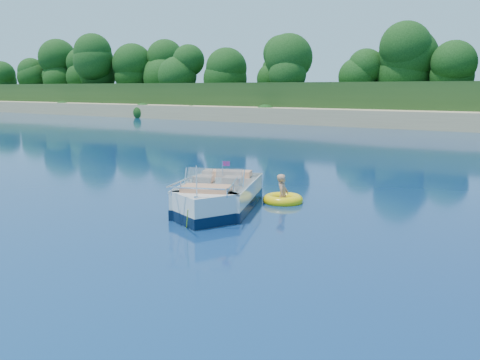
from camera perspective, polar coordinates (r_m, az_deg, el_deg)
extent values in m
plane|color=#0A194B|center=(14.07, -4.37, -4.33)|extent=(160.00, 160.00, 0.00)
cube|color=tan|center=(49.50, 24.24, 5.54)|extent=(170.00, 8.00, 2.00)
cylinder|color=#311D10|center=(74.39, -12.08, 9.17)|extent=(0.44, 0.44, 2.80)
sphere|color=black|center=(74.42, -12.15, 11.21)|extent=(4.62, 4.62, 4.62)
cylinder|color=#311D10|center=(57.63, 6.78, 9.39)|extent=(0.44, 0.44, 3.20)
sphere|color=black|center=(57.70, 6.85, 12.41)|extent=(5.28, 5.28, 5.28)
cube|color=silver|center=(15.44, -2.15, -1.96)|extent=(3.09, 3.99, 0.98)
cube|color=silver|center=(13.85, -3.78, -3.34)|extent=(1.73, 1.73, 0.98)
cube|color=black|center=(15.47, -2.15, -2.45)|extent=(3.13, 4.03, 0.28)
cube|color=black|center=(13.89, -3.78, -3.88)|extent=(1.76, 1.76, 0.28)
cube|color=tan|center=(15.65, -1.91, -0.76)|extent=(2.34, 2.86, 0.09)
cube|color=silver|center=(15.35, -2.16, -0.26)|extent=(3.12, 4.00, 0.06)
cube|color=black|center=(17.29, -0.64, -0.54)|extent=(0.60, 0.50, 0.84)
cube|color=#8C9EA5|center=(14.79, -4.35, 0.40)|extent=(0.77, 0.42, 0.45)
cube|color=#8C9EA5|center=(14.58, -1.16, 0.29)|extent=(0.75, 0.58, 0.45)
cube|color=tan|center=(15.23, -3.91, -0.25)|extent=(0.67, 0.67, 0.37)
cube|color=tan|center=(15.03, -0.81, -0.37)|extent=(0.67, 0.67, 0.37)
cube|color=tan|center=(16.25, -1.38, 0.40)|extent=(1.55, 1.04, 0.36)
cube|color=tan|center=(13.92, -3.61, -1.28)|extent=(1.41, 1.12, 0.32)
cylinder|color=silver|center=(13.00, -4.65, -0.21)|extent=(0.03, 0.03, 0.80)
cube|color=red|center=(14.54, -1.49, 1.76)|extent=(0.20, 0.09, 0.13)
cube|color=silver|center=(13.03, -4.68, -1.85)|extent=(0.11, 0.09, 0.05)
cylinder|color=yellow|center=(12.87, -5.66, -4.20)|extent=(0.70, 0.76, 0.72)
torus|color=yellow|center=(16.26, 4.60, -2.12)|extent=(1.28, 1.28, 0.32)
torus|color=red|center=(16.25, 4.60, -2.07)|extent=(1.05, 1.05, 0.11)
imported|color=tan|center=(16.24, 4.59, -2.43)|extent=(0.55, 0.81, 1.46)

